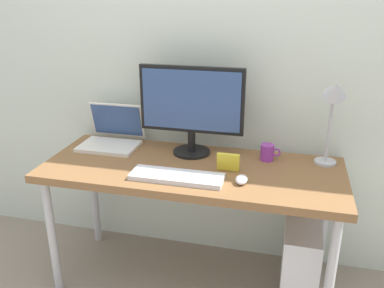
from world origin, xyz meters
The scene contains 11 objects.
ground_plane centered at (0.00, 0.00, 0.00)m, with size 6.00×6.00×0.00m, color gray.
back_wall centered at (0.00, 0.36, 1.30)m, with size 4.40×0.04×2.60m, color silver.
desk centered at (0.00, 0.00, 0.64)m, with size 1.51×0.60×0.70m.
monitor centered at (-0.04, 0.17, 0.97)m, with size 0.55×0.20×0.47m.
laptop centered at (-0.51, 0.19, 0.76)m, with size 0.32×0.27×0.23m.
desk_lamp centered at (0.65, 0.17, 1.03)m, with size 0.11×0.16×0.46m.
keyboard centered at (-0.03, -0.16, 0.72)m, with size 0.44×0.14×0.02m, color silver.
mouse centered at (0.27, -0.13, 0.72)m, with size 0.06×0.09×0.03m, color silver.
coffee_mug centered at (0.36, 0.17, 0.75)m, with size 0.11×0.07×0.09m.
photo_frame centered at (0.18, -0.01, 0.75)m, with size 0.11×0.02×0.09m, color yellow.
computer_tower centered at (0.57, 0.03, 0.21)m, with size 0.18×0.36×0.42m, color silver.
Camera 1 is at (0.45, -1.82, 1.55)m, focal length 38.11 mm.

